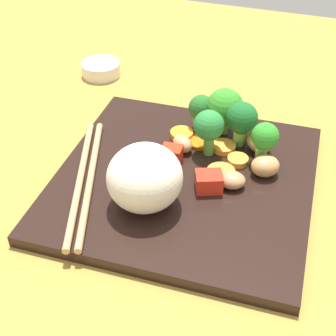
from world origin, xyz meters
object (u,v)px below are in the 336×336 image
at_px(carrot_slice_4, 221,172).
at_px(chopstick_pair, 85,179).
at_px(broccoli_floret_4, 209,127).
at_px(sauce_cup, 101,69).
at_px(rice_mound, 145,178).
at_px(square_plate, 184,181).

distance_m(carrot_slice_4, chopstick_pair, 0.15).
relative_size(broccoli_floret_4, sauce_cup, 0.95).
relative_size(rice_mound, broccoli_floret_4, 1.39).
xyz_separation_m(broccoli_floret_4, sauce_cup, (0.16, 0.21, -0.04)).
bearing_deg(rice_mound, carrot_slice_4, -40.80).
distance_m(rice_mound, carrot_slice_4, 0.10).
relative_size(broccoli_floret_4, chopstick_pair, 0.27).
distance_m(carrot_slice_4, sauce_cup, 0.30).
relative_size(square_plate, broccoli_floret_4, 4.98).
distance_m(rice_mound, chopstick_pair, 0.08).
height_order(broccoli_floret_4, sauce_cup, broccoli_floret_4).
bearing_deg(carrot_slice_4, broccoli_floret_4, 35.82).
relative_size(carrot_slice_4, chopstick_pair, 0.16).
distance_m(rice_mound, broccoli_floret_4, 0.11).
distance_m(broccoli_floret_4, chopstick_pair, 0.15).
bearing_deg(sauce_cup, square_plate, -136.44).
height_order(square_plate, broccoli_floret_4, broccoli_floret_4).
relative_size(rice_mound, carrot_slice_4, 2.44).
bearing_deg(square_plate, broccoli_floret_4, -13.45).
height_order(rice_mound, broccoli_floret_4, rice_mound).
distance_m(square_plate, broccoli_floret_4, 0.07).
bearing_deg(carrot_slice_4, sauce_cup, 50.76).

